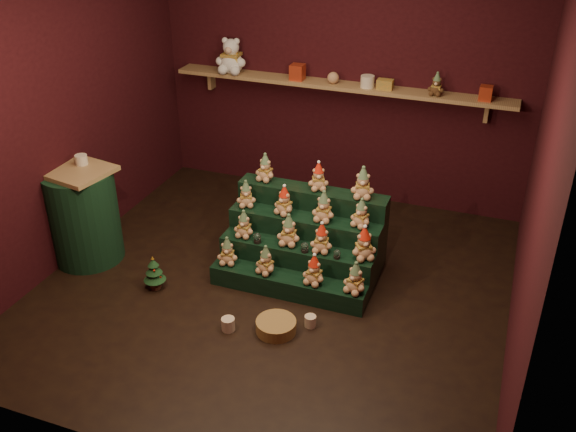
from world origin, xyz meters
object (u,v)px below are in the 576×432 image
at_px(snow_globe_c, 337,254).
at_px(brown_bear, 437,84).
at_px(side_table, 83,215).
at_px(wicker_basket, 276,326).
at_px(mug_left, 228,324).
at_px(snow_globe_b, 305,247).
at_px(mug_right, 310,321).
at_px(white_bear, 231,51).
at_px(snow_globe_a, 257,238).
at_px(mini_christmas_tree, 154,273).
at_px(riser_tier_front, 288,285).

distance_m(snow_globe_c, brown_bear, 2.06).
height_order(side_table, wicker_basket, side_table).
distance_m(mug_left, wicker_basket, 0.39).
relative_size(snow_globe_b, brown_bear, 0.41).
bearing_deg(mug_right, white_bear, 126.74).
bearing_deg(white_bear, snow_globe_c, -49.64).
relative_size(snow_globe_b, side_table, 0.10).
relative_size(white_bear, brown_bear, 2.14).
bearing_deg(snow_globe_b, snow_globe_c, -0.00).
relative_size(side_table, mug_left, 8.46).
height_order(snow_globe_b, mug_right, snow_globe_b).
height_order(snow_globe_b, side_table, side_table).
height_order(snow_globe_a, mini_christmas_tree, snow_globe_a).
distance_m(snow_globe_c, mug_left, 1.09).
height_order(wicker_basket, white_bear, white_bear).
bearing_deg(white_bear, mug_left, -71.82).
bearing_deg(wicker_basket, snow_globe_a, 122.96).
relative_size(snow_globe_a, white_bear, 0.20).
relative_size(riser_tier_front, snow_globe_b, 15.28).
distance_m(riser_tier_front, snow_globe_c, 0.52).
bearing_deg(riser_tier_front, mug_right, -47.20).
bearing_deg(riser_tier_front, mini_christmas_tree, -163.86).
xyz_separation_m(snow_globe_a, wicker_basket, (0.44, -0.68, -0.36)).
bearing_deg(wicker_basket, side_table, 168.55).
relative_size(snow_globe_c, mug_left, 0.75).
bearing_deg(snow_globe_a, side_table, -171.13).
relative_size(mug_left, brown_bear, 0.50).
bearing_deg(white_bear, side_table, -112.69).
relative_size(mini_christmas_tree, wicker_basket, 1.02).
relative_size(snow_globe_c, brown_bear, 0.37).
relative_size(side_table, white_bear, 1.97).
distance_m(mug_right, wicker_basket, 0.29).
height_order(snow_globe_a, white_bear, white_bear).
bearing_deg(riser_tier_front, snow_globe_c, 22.31).
bearing_deg(white_bear, mug_right, -58.02).
xyz_separation_m(snow_globe_a, side_table, (-1.64, -0.26, 0.05)).
xyz_separation_m(mug_left, brown_bear, (1.12, 2.52, 1.38)).
height_order(mini_christmas_tree, wicker_basket, mini_christmas_tree).
bearing_deg(side_table, mug_left, -7.21).
bearing_deg(mug_right, riser_tier_front, 132.80).
height_order(white_bear, brown_bear, white_bear).
bearing_deg(mug_right, snow_globe_a, 142.67).
height_order(mini_christmas_tree, brown_bear, brown_bear).
distance_m(snow_globe_c, mini_christmas_tree, 1.62).
distance_m(riser_tier_front, wicker_basket, 0.53).
xyz_separation_m(riser_tier_front, snow_globe_b, (0.10, 0.16, 0.32)).
height_order(riser_tier_front, mug_left, riser_tier_front).
bearing_deg(snow_globe_c, snow_globe_b, 180.00).
xyz_separation_m(snow_globe_b, mug_left, (-0.38, -0.79, -0.35)).
xyz_separation_m(side_table, white_bear, (0.64, 1.98, 1.10)).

